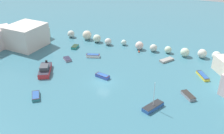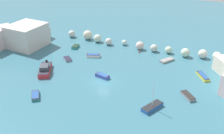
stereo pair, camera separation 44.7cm
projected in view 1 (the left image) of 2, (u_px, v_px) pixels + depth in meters
name	position (u px, v px, depth m)	size (l,w,h in m)	color
cove_water	(103.00, 81.00, 51.50)	(160.00, 160.00, 0.00)	#387082
cliff_headland_left	(8.00, 37.00, 67.52)	(19.93, 20.81, 5.78)	beige
rock_breakwater	(136.00, 44.00, 66.12)	(40.64, 3.55, 2.48)	beige
channel_buoy	(139.00, 52.00, 63.90)	(0.44, 0.44, 0.44)	#E04C28
moored_boat_0	(167.00, 60.00, 59.64)	(3.04, 3.62, 0.46)	gray
moored_boat_1	(153.00, 106.00, 43.48)	(3.09, 4.33, 5.04)	#2F5EAE
moored_boat_2	(103.00, 76.00, 52.77)	(3.18, 1.71, 0.68)	#3A53B7
moored_boat_3	(36.00, 96.00, 46.41)	(2.91, 3.21, 0.58)	teal
moored_boat_4	(75.00, 47.00, 66.35)	(1.61, 2.51, 0.61)	teal
moored_boat_5	(45.00, 70.00, 54.46)	(4.73, 6.26, 1.85)	red
moored_boat_6	(67.00, 59.00, 60.06)	(2.78, 2.67, 0.48)	gray
moored_boat_7	(93.00, 56.00, 61.50)	(3.40, 2.01, 0.70)	white
moored_boat_8	(188.00, 95.00, 46.53)	(3.00, 3.17, 0.61)	gray
moored_boat_9	(203.00, 76.00, 52.97)	(3.00, 3.93, 0.58)	gold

